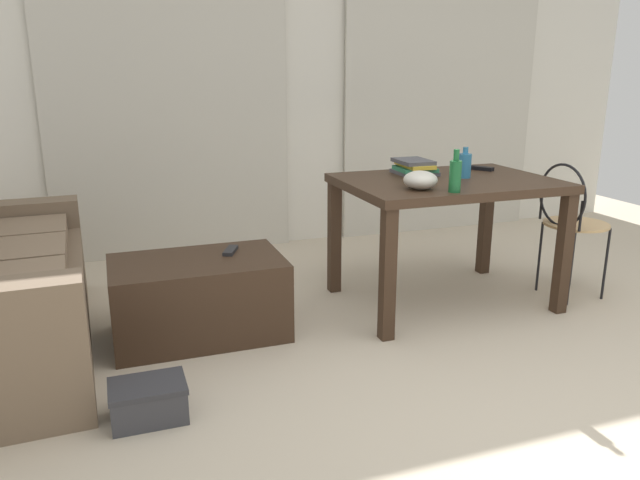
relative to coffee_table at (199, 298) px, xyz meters
name	(u,v)px	position (x,y,z in m)	size (l,w,h in m)	color
ground_plane	(422,321)	(1.21, -0.25, -0.21)	(7.27, 7.27, 0.00)	beige
wall_back	(313,91)	(1.21, 1.67, 1.00)	(5.91, 0.10, 2.42)	silver
curtains	(316,107)	(1.21, 1.58, 0.88)	(4.04, 0.03, 2.17)	beige
coffee_table	(199,298)	(0.00, 0.00, 0.00)	(0.89, 0.55, 0.42)	#382619
craft_table	(446,196)	(1.48, 0.00, 0.45)	(1.22, 0.87, 0.76)	#382619
wire_chair	(569,214)	(2.23, -0.18, 0.32)	(0.39, 0.39, 0.84)	tan
bottle_near	(455,175)	(1.30, -0.36, 0.64)	(0.06, 0.06, 0.22)	#195B2D
bottle_far	(465,165)	(1.59, 0.01, 0.62)	(0.08, 0.08, 0.18)	teal
bowl	(420,180)	(1.17, -0.22, 0.60)	(0.18, 0.18, 0.10)	beige
book_stack	(414,167)	(1.37, 0.21, 0.59)	(0.23, 0.30, 0.09)	#4C4C51
tv_remote_on_table	(479,168)	(1.84, 0.22, 0.56)	(0.05, 0.18, 0.02)	black
tv_remote_primary	(231,250)	(0.20, 0.08, 0.22)	(0.05, 0.16, 0.02)	#232326
shoebox	(148,401)	(-0.33, -0.76, -0.13)	(0.30, 0.22, 0.16)	#38383D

